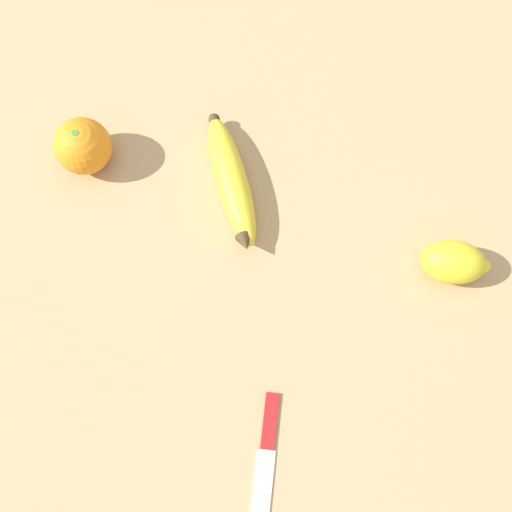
% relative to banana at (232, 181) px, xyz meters
% --- Properties ---
extents(ground_plane, '(3.00, 3.00, 0.00)m').
position_rel_banana_xyz_m(ground_plane, '(-0.07, 0.06, -0.02)').
color(ground_plane, tan).
extents(banana, '(0.19, 0.14, 0.04)m').
position_rel_banana_xyz_m(banana, '(0.00, 0.00, 0.00)').
color(banana, yellow).
rests_on(banana, ground_plane).
extents(orange, '(0.08, 0.08, 0.08)m').
position_rel_banana_xyz_m(orange, '(0.18, 0.10, 0.02)').
color(orange, orange).
rests_on(orange, ground_plane).
extents(lemon, '(0.10, 0.09, 0.06)m').
position_rel_banana_xyz_m(lemon, '(-0.29, -0.10, 0.01)').
color(lemon, yellow).
rests_on(lemon, ground_plane).
extents(paring_knife, '(0.10, 0.14, 0.01)m').
position_rel_banana_xyz_m(paring_knife, '(-0.26, 0.23, -0.02)').
color(paring_knife, silver).
rests_on(paring_knife, ground_plane).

